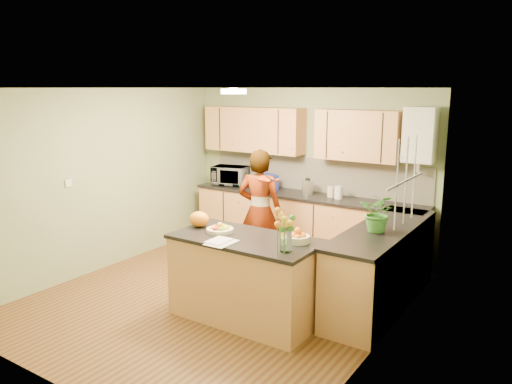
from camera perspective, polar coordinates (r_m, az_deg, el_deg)
The scene contains 28 objects.
floor at distance 6.24m, azimuth -4.01°, elevation -11.84°, with size 4.50×4.50×0.00m, color #502D16.
ceiling at distance 5.71m, azimuth -4.37°, elevation 11.78°, with size 4.00×4.50×0.02m, color silver.
wall_back at distance 7.72m, azimuth 6.04°, elevation 2.45°, with size 4.00×0.02×2.50m, color gray.
wall_front at distance 4.35m, azimuth -22.63°, elevation -5.84°, with size 4.00×0.02×2.50m, color gray.
wall_left at distance 7.22m, azimuth -16.87°, elevation 1.35°, with size 0.02×4.50×2.50m, color gray.
wall_right at distance 4.92m, azimuth 14.65°, elevation -3.29°, with size 0.02×4.50×2.50m, color gray.
back_counter at distance 7.58m, azimuth 5.54°, elevation -3.75°, with size 3.64×0.62×0.94m.
right_counter at distance 6.02m, azimuth 14.20°, elevation -8.27°, with size 0.62×2.24×0.94m.
splashback at distance 7.67m, azimuth 6.65°, elevation 1.99°, with size 3.60×0.02×0.52m, color beige.
upper_cabinets at distance 7.58m, azimuth 4.36°, elevation 6.87°, with size 3.20×0.34×0.70m.
boiler at distance 6.88m, azimuth 18.27°, elevation 6.20°, with size 0.40×0.30×0.86m.
window_right at distance 5.42m, azimuth 16.81°, elevation 1.21°, with size 0.01×1.30×1.05m.
light_switch at distance 6.84m, azimuth -20.66°, elevation 0.95°, with size 0.02×0.09×0.09m, color silver.
ceiling_lamp at distance 5.95m, azimuth -2.57°, elevation 11.43°, with size 0.30×0.30×0.07m.
peninsula_island at distance 5.53m, azimuth -1.14°, elevation -9.79°, with size 1.62×0.83×0.93m.
fruit_dish at distance 5.56m, azimuth -4.14°, elevation -4.18°, with size 0.30×0.30×0.10m.
orange_bowl at distance 5.20m, azimuth 4.79°, elevation -5.10°, with size 0.25×0.25×0.15m.
flower_vase at distance 4.83m, azimuth 3.48°, elevation -3.13°, with size 0.27×0.27×0.50m.
orange_bag at distance 5.79m, azimuth -6.52°, elevation -3.10°, with size 0.24×0.20×0.18m, color orange.
papers at distance 5.20m, azimuth -3.96°, elevation -5.76°, with size 0.24×0.33×0.01m, color silver.
violinist at distance 6.77m, azimuth 0.45°, elevation -2.26°, with size 0.62×0.41×1.71m, color #DEAA88.
violin at distance 6.37m, azimuth 0.89°, elevation 1.56°, with size 0.60×0.24×0.12m, color #581805, non-canonical shape.
microwave at distance 8.17m, azimuth -2.96°, elevation 1.89°, with size 0.55×0.37×0.31m, color silver.
blue_box at distance 7.77m, azimuth 1.27°, elevation 1.15°, with size 0.30×0.22×0.24m, color navy.
kettle at distance 7.46m, azimuth 5.91°, elevation 0.63°, with size 0.16×0.16×0.29m.
jar_cream at distance 7.33m, azimuth 8.56°, elevation 0.03°, with size 0.10×0.10×0.16m, color beige.
jar_white at distance 7.23m, azimuth 9.42°, elevation -0.06°, with size 0.12×0.12×0.18m, color silver.
potted_plant at distance 5.63m, azimuth 13.87°, elevation -2.31°, with size 0.39×0.34×0.44m, color #357A28.
Camera 1 is at (3.49, -4.52, 2.50)m, focal length 35.00 mm.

